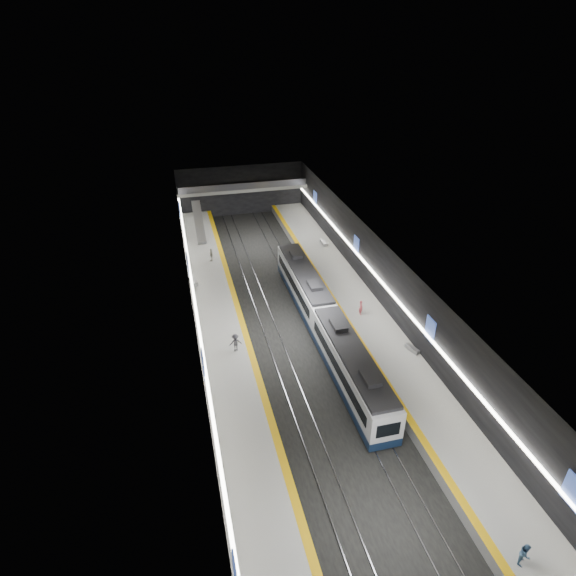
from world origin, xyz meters
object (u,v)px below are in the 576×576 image
object	(u,v)px
train	(325,320)
passenger_right_a	(361,308)
passenger_left_b	(235,342)
bench_right_far	(324,243)
escalator	(199,222)
bench_right_near	(412,349)
passenger_left_a	(211,255)
passenger_right_b	(525,554)
bench_left_far	(193,281)

from	to	relation	value
train	passenger_right_a	xyz separation A→B (m)	(4.58, 1.88, -0.38)
passenger_left_b	bench_right_far	bearing A→B (deg)	-128.36
escalator	bench_right_near	bearing A→B (deg)	-62.26
bench_right_near	bench_right_far	world-z (taller)	bench_right_far
passenger_left_a	passenger_left_b	xyz separation A→B (m)	(0.17, -19.37, 0.04)
passenger_left_b	bench_right_near	bearing A→B (deg)	163.79
passenger_right_b	train	bearing A→B (deg)	59.88
bench_left_far	passenger_right_b	size ratio (longest dim) A/B	1.26
bench_left_far	passenger_left_b	distance (m)	14.35
escalator	bench_right_far	world-z (taller)	escalator
escalator	bench_left_far	distance (m)	14.42
passenger_right_a	passenger_left_a	size ratio (longest dim) A/B	0.96
passenger_right_b	passenger_left_b	xyz separation A→B (m)	(-13.06, 24.06, 0.08)
bench_right_far	passenger_right_b	size ratio (longest dim) A/B	1.19
bench_left_far	bench_right_far	world-z (taller)	bench_left_far
bench_right_near	passenger_right_b	world-z (taller)	passenger_right_b
bench_left_far	passenger_right_b	xyz separation A→B (m)	(15.96, -38.10, 0.56)
bench_right_far	passenger_left_b	size ratio (longest dim) A/B	1.08
train	passenger_right_a	world-z (taller)	train
bench_left_far	passenger_right_a	bearing A→B (deg)	-46.10
bench_right_far	passenger_right_a	distance (m)	17.81
bench_left_far	bench_right_near	xyz separation A→B (m)	(19.00, -18.14, -0.05)
train	bench_right_near	world-z (taller)	train
train	passenger_right_b	world-z (taller)	train
bench_right_far	passenger_left_a	size ratio (longest dim) A/B	1.13
passenger_right_a	passenger_left_a	distance (m)	21.47
passenger_left_a	passenger_left_b	size ratio (longest dim) A/B	0.96
bench_right_near	passenger_right_b	distance (m)	20.20
bench_right_near	passenger_right_a	bearing A→B (deg)	89.87
passenger_right_a	passenger_left_b	xyz separation A→B (m)	(-13.69, -2.97, 0.07)
escalator	passenger_left_b	size ratio (longest dim) A/B	4.49
bench_left_far	passenger_right_a	world-z (taller)	passenger_right_a
bench_right_near	passenger_left_b	xyz separation A→B (m)	(-16.11, 4.10, 0.69)
bench_left_far	passenger_left_b	world-z (taller)	passenger_left_b
train	passenger_left_b	distance (m)	9.18
bench_right_far	passenger_right_a	world-z (taller)	passenger_right_a
train	bench_right_far	size ratio (longest dim) A/B	15.61
escalator	bench_right_far	bearing A→B (deg)	-24.93
bench_right_near	passenger_right_a	distance (m)	7.50
bench_right_far	passenger_right_b	xyz separation A→B (m)	(-2.22, -44.76, 0.57)
bench_right_far	passenger_left_a	world-z (taller)	passenger_left_a
train	escalator	world-z (taller)	escalator
bench_left_far	bench_right_far	size ratio (longest dim) A/B	1.06
passenger_right_b	passenger_left_b	size ratio (longest dim) A/B	0.91
bench_right_near	passenger_right_b	xyz separation A→B (m)	(-3.04, -19.96, 0.61)
passenger_left_a	passenger_left_b	world-z (taller)	passenger_left_b
train	passenger_left_a	bearing A→B (deg)	116.91
passenger_left_a	passenger_left_b	bearing A→B (deg)	1.40
escalator	passenger_left_a	size ratio (longest dim) A/B	4.70
escalator	bench_left_far	world-z (taller)	escalator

